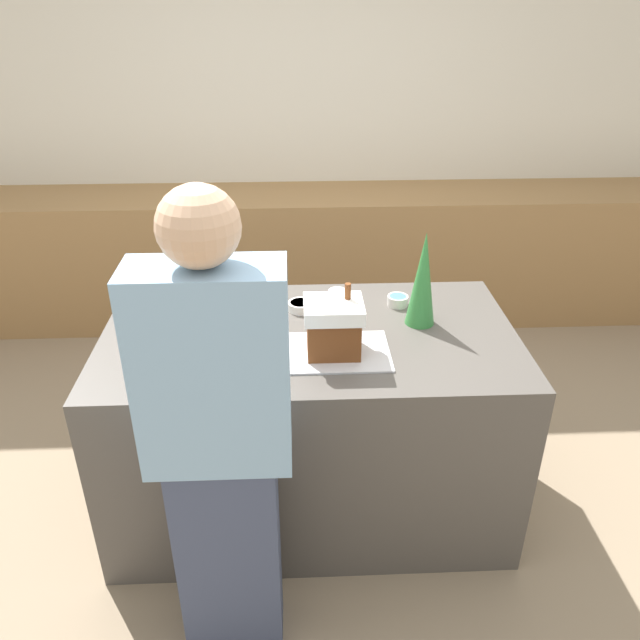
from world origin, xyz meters
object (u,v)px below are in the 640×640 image
(baking_tray, at_px, (333,352))
(gingerbread_house, at_px, (333,326))
(candy_bowl_far_right, at_px, (257,296))
(person, at_px, (220,443))
(mug, at_px, (337,300))
(candy_bowl_far_left, at_px, (194,307))
(candy_bowl_near_tray_left, at_px, (398,300))
(decorative_tree, at_px, (423,279))
(candy_bowl_center_rear, at_px, (301,306))

(baking_tray, bearing_deg, gingerbread_house, 29.20)
(candy_bowl_far_right, distance_m, person, 0.97)
(mug, height_order, person, person)
(candy_bowl_far_left, bearing_deg, gingerbread_house, -32.53)
(person, bearing_deg, mug, 64.05)
(baking_tray, distance_m, candy_bowl_far_right, 0.55)
(baking_tray, distance_m, candy_bowl_near_tray_left, 0.50)
(decorative_tree, distance_m, person, 1.09)
(baking_tray, xyz_separation_m, gingerbread_house, (0.00, 0.00, 0.11))
(candy_bowl_far_right, height_order, mug, mug)
(candy_bowl_far_left, bearing_deg, person, -77.71)
(gingerbread_house, distance_m, candy_bowl_center_rear, 0.40)
(candy_bowl_center_rear, distance_m, person, 0.92)
(candy_bowl_center_rear, relative_size, mug, 1.24)
(baking_tray, relative_size, candy_bowl_far_right, 3.26)
(baking_tray, bearing_deg, mug, 83.49)
(decorative_tree, height_order, candy_bowl_near_tray_left, decorative_tree)
(mug, bearing_deg, candy_bowl_near_tray_left, 4.86)
(baking_tray, xyz_separation_m, decorative_tree, (0.38, 0.23, 0.20))
(decorative_tree, xyz_separation_m, person, (-0.77, -0.74, -0.21))
(decorative_tree, relative_size, mug, 4.53)
(baking_tray, relative_size, candy_bowl_near_tray_left, 4.77)
(candy_bowl_center_rear, bearing_deg, baking_tray, -72.02)
(mug, bearing_deg, baking_tray, -96.51)
(candy_bowl_center_rear, height_order, mug, mug)
(gingerbread_house, distance_m, candy_bowl_near_tray_left, 0.51)
(baking_tray, bearing_deg, candy_bowl_far_right, 124.83)
(gingerbread_house, distance_m, candy_bowl_far_right, 0.55)
(decorative_tree, bearing_deg, candy_bowl_far_left, 171.52)
(candy_bowl_far_right, bearing_deg, gingerbread_house, -55.14)
(candy_bowl_near_tray_left, xyz_separation_m, mug, (-0.27, -0.02, 0.02))
(decorative_tree, bearing_deg, gingerbread_house, -148.94)
(candy_bowl_center_rear, relative_size, candy_bowl_far_right, 0.82)
(candy_bowl_far_left, bearing_deg, candy_bowl_near_tray_left, 1.45)
(candy_bowl_far_right, relative_size, mug, 1.51)
(candy_bowl_far_right, height_order, person, person)
(candy_bowl_near_tray_left, height_order, candy_bowl_center_rear, candy_bowl_near_tray_left)
(candy_bowl_near_tray_left, distance_m, candy_bowl_center_rear, 0.43)
(baking_tray, height_order, mug, mug)
(gingerbread_house, relative_size, candy_bowl_far_left, 2.34)
(gingerbread_house, bearing_deg, candy_bowl_center_rear, 108.02)
(decorative_tree, distance_m, candy_bowl_center_rear, 0.55)
(candy_bowl_far_left, bearing_deg, mug, -0.03)
(baking_tray, distance_m, candy_bowl_far_left, 0.69)
(candy_bowl_near_tray_left, height_order, mug, mug)
(candy_bowl_center_rear, bearing_deg, person, -107.04)
(baking_tray, height_order, candy_bowl_near_tray_left, candy_bowl_near_tray_left)
(gingerbread_house, bearing_deg, baking_tray, -150.80)
(baking_tray, xyz_separation_m, mug, (0.04, 0.37, 0.04))
(mug, relative_size, person, 0.05)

